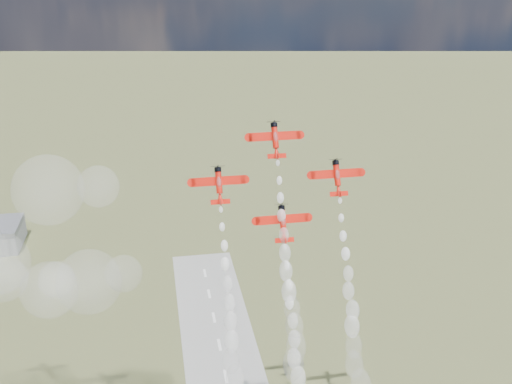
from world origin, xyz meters
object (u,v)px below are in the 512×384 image
object	(u,v)px
plane_right	(337,177)
plane_slot	(283,223)
plane_left	(219,184)
plane_lead	(275,139)

from	to	relation	value
plane_right	plane_slot	size ratio (longest dim) A/B	1.00
plane_left	plane_right	world-z (taller)	same
plane_lead	plane_left	distance (m)	19.00
plane_lead	plane_right	world-z (taller)	plane_lead
plane_left	plane_right	size ratio (longest dim) A/B	1.00
plane_left	plane_slot	size ratio (longest dim) A/B	1.00
plane_lead	plane_left	xyz separation A→B (m)	(-15.56, -5.25, -9.55)
plane_right	plane_left	bearing A→B (deg)	180.00
plane_lead	plane_right	xyz separation A→B (m)	(15.56, -5.25, -9.55)
plane_left	plane_slot	distance (m)	19.00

